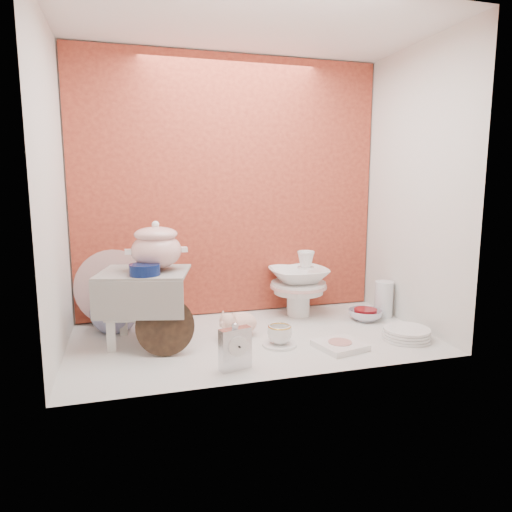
{
  "coord_description": "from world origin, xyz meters",
  "views": [
    {
      "loc": [
        -0.6,
        -2.16,
        0.79
      ],
      "look_at": [
        0.02,
        0.02,
        0.42
      ],
      "focal_mm": 32.3,
      "sensor_mm": 36.0,
      "label": 1
    }
  ],
  "objects_px": {
    "mantel_clock": "(235,347)",
    "plush_pig": "(240,323)",
    "floral_platter": "(113,287)",
    "crystal_bowl": "(365,315)",
    "dinner_plate_stack": "(407,334)",
    "gold_rim_teacup": "(280,334)",
    "blue_white_vase": "(114,307)",
    "step_stool": "(146,307)",
    "porcelain_tower": "(298,283)",
    "soup_tureen": "(156,246)"
  },
  "relations": [
    {
      "from": "blue_white_vase",
      "to": "crystal_bowl",
      "type": "distance_m",
      "value": 1.4
    },
    {
      "from": "porcelain_tower",
      "to": "gold_rim_teacup",
      "type": "bearing_deg",
      "value": -120.77
    },
    {
      "from": "soup_tureen",
      "to": "crystal_bowl",
      "type": "distance_m",
      "value": 1.25
    },
    {
      "from": "floral_platter",
      "to": "blue_white_vase",
      "type": "relative_size",
      "value": 1.62
    },
    {
      "from": "step_stool",
      "to": "gold_rim_teacup",
      "type": "height_order",
      "value": "step_stool"
    },
    {
      "from": "soup_tureen",
      "to": "plush_pig",
      "type": "distance_m",
      "value": 0.58
    },
    {
      "from": "porcelain_tower",
      "to": "soup_tureen",
      "type": "bearing_deg",
      "value": -165.02
    },
    {
      "from": "plush_pig",
      "to": "gold_rim_teacup",
      "type": "xyz_separation_m",
      "value": [
        0.15,
        -0.19,
        -0.01
      ]
    },
    {
      "from": "soup_tureen",
      "to": "blue_white_vase",
      "type": "distance_m",
      "value": 0.47
    },
    {
      "from": "porcelain_tower",
      "to": "dinner_plate_stack",
      "type": "bearing_deg",
      "value": -56.13
    },
    {
      "from": "plush_pig",
      "to": "crystal_bowl",
      "type": "relative_size",
      "value": 1.17
    },
    {
      "from": "mantel_clock",
      "to": "plush_pig",
      "type": "bearing_deg",
      "value": 58.13
    },
    {
      "from": "plush_pig",
      "to": "floral_platter",
      "type": "bearing_deg",
      "value": 139.88
    },
    {
      "from": "blue_white_vase",
      "to": "step_stool",
      "type": "bearing_deg",
      "value": -55.62
    },
    {
      "from": "blue_white_vase",
      "to": "dinner_plate_stack",
      "type": "distance_m",
      "value": 1.52
    },
    {
      "from": "floral_platter",
      "to": "mantel_clock",
      "type": "xyz_separation_m",
      "value": [
        0.5,
        -0.8,
        -0.11
      ]
    },
    {
      "from": "plush_pig",
      "to": "dinner_plate_stack",
      "type": "bearing_deg",
      "value": -28.0
    },
    {
      "from": "floral_platter",
      "to": "dinner_plate_stack",
      "type": "height_order",
      "value": "floral_platter"
    },
    {
      "from": "gold_rim_teacup",
      "to": "mantel_clock",
      "type": "bearing_deg",
      "value": -141.73
    },
    {
      "from": "soup_tureen",
      "to": "crystal_bowl",
      "type": "height_order",
      "value": "soup_tureen"
    },
    {
      "from": "dinner_plate_stack",
      "to": "crystal_bowl",
      "type": "distance_m",
      "value": 0.35
    },
    {
      "from": "floral_platter",
      "to": "mantel_clock",
      "type": "bearing_deg",
      "value": -57.87
    },
    {
      "from": "gold_rim_teacup",
      "to": "crystal_bowl",
      "type": "bearing_deg",
      "value": 22.97
    },
    {
      "from": "floral_platter",
      "to": "dinner_plate_stack",
      "type": "xyz_separation_m",
      "value": [
        1.42,
        -0.68,
        -0.18
      ]
    },
    {
      "from": "blue_white_vase",
      "to": "crystal_bowl",
      "type": "relative_size",
      "value": 1.34
    },
    {
      "from": "mantel_clock",
      "to": "plush_pig",
      "type": "height_order",
      "value": "mantel_clock"
    },
    {
      "from": "plush_pig",
      "to": "gold_rim_teacup",
      "type": "height_order",
      "value": "plush_pig"
    },
    {
      "from": "blue_white_vase",
      "to": "porcelain_tower",
      "type": "relative_size",
      "value": 0.67
    },
    {
      "from": "blue_white_vase",
      "to": "gold_rim_teacup",
      "type": "relative_size",
      "value": 2.21
    },
    {
      "from": "porcelain_tower",
      "to": "plush_pig",
      "type": "bearing_deg",
      "value": -147.87
    },
    {
      "from": "floral_platter",
      "to": "blue_white_vase",
      "type": "bearing_deg",
      "value": -89.13
    },
    {
      "from": "plush_pig",
      "to": "crystal_bowl",
      "type": "xyz_separation_m",
      "value": [
        0.76,
        0.06,
        -0.04
      ]
    },
    {
      "from": "soup_tureen",
      "to": "porcelain_tower",
      "type": "height_order",
      "value": "soup_tureen"
    },
    {
      "from": "step_stool",
      "to": "soup_tureen",
      "type": "distance_m",
      "value": 0.31
    },
    {
      "from": "soup_tureen",
      "to": "gold_rim_teacup",
      "type": "height_order",
      "value": "soup_tureen"
    },
    {
      "from": "soup_tureen",
      "to": "mantel_clock",
      "type": "bearing_deg",
      "value": -57.96
    },
    {
      "from": "step_stool",
      "to": "blue_white_vase",
      "type": "distance_m",
      "value": 0.28
    },
    {
      "from": "dinner_plate_stack",
      "to": "mantel_clock",
      "type": "bearing_deg",
      "value": -172.46
    },
    {
      "from": "mantel_clock",
      "to": "crystal_bowl",
      "type": "height_order",
      "value": "mantel_clock"
    },
    {
      "from": "floral_platter",
      "to": "porcelain_tower",
      "type": "xyz_separation_m",
      "value": [
        1.05,
        -0.13,
        -0.02
      ]
    },
    {
      "from": "blue_white_vase",
      "to": "gold_rim_teacup",
      "type": "xyz_separation_m",
      "value": [
        0.77,
        -0.46,
        -0.07
      ]
    },
    {
      "from": "blue_white_vase",
      "to": "porcelain_tower",
      "type": "xyz_separation_m",
      "value": [
        1.05,
        0.0,
        0.06
      ]
    },
    {
      "from": "crystal_bowl",
      "to": "mantel_clock",
      "type": "bearing_deg",
      "value": -151.79
    },
    {
      "from": "dinner_plate_stack",
      "to": "porcelain_tower",
      "type": "xyz_separation_m",
      "value": [
        -0.37,
        0.55,
        0.16
      ]
    },
    {
      "from": "plush_pig",
      "to": "dinner_plate_stack",
      "type": "height_order",
      "value": "plush_pig"
    },
    {
      "from": "floral_platter",
      "to": "porcelain_tower",
      "type": "relative_size",
      "value": 1.08
    },
    {
      "from": "gold_rim_teacup",
      "to": "crystal_bowl",
      "type": "distance_m",
      "value": 0.66
    },
    {
      "from": "mantel_clock",
      "to": "dinner_plate_stack",
      "type": "xyz_separation_m",
      "value": [
        0.92,
        0.12,
        -0.07
      ]
    },
    {
      "from": "gold_rim_teacup",
      "to": "blue_white_vase",
      "type": "bearing_deg",
      "value": 149.22
    },
    {
      "from": "step_stool",
      "to": "blue_white_vase",
      "type": "bearing_deg",
      "value": 138.12
    }
  ]
}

